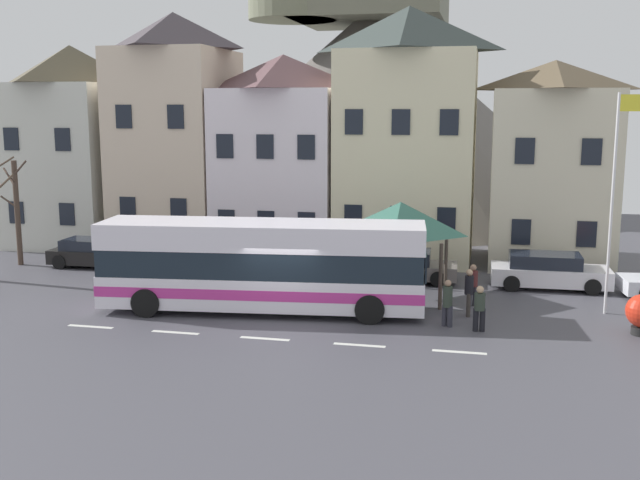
{
  "coord_description": "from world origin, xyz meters",
  "views": [
    {
      "loc": [
        6.65,
        -23.87,
        7.15
      ],
      "look_at": [
        0.4,
        4.0,
        2.1
      ],
      "focal_mm": 42.37,
      "sensor_mm": 36.0,
      "label": 1
    }
  ],
  "objects_px": {
    "bus_shelter": "(401,219)",
    "parked_car_03": "(194,258)",
    "transit_bus": "(262,267)",
    "pedestrian_00": "(448,302)",
    "hilltop_castle": "(369,100)",
    "bare_tree_01": "(17,210)",
    "townhouse_01": "(176,133)",
    "pedestrian_01": "(473,282)",
    "parked_car_00": "(93,253)",
    "townhouse_03": "(407,136)",
    "pedestrian_03": "(479,307)",
    "parked_car_02": "(402,266)",
    "townhouse_02": "(284,155)",
    "pedestrian_02": "(469,289)",
    "public_bench": "(387,270)",
    "townhouse_00": "(75,145)",
    "parked_car_01": "(548,271)",
    "flagpole": "(615,189)",
    "townhouse_04": "(551,163)"
  },
  "relations": [
    {
      "from": "townhouse_04",
      "to": "transit_bus",
      "type": "distance_m",
      "value": 15.66
    },
    {
      "from": "parked_car_02",
      "to": "bus_shelter",
      "type": "bearing_deg",
      "value": -87.75
    },
    {
      "from": "flagpole",
      "to": "pedestrian_01",
      "type": "bearing_deg",
      "value": 179.68
    },
    {
      "from": "hilltop_castle",
      "to": "pedestrian_02",
      "type": "xyz_separation_m",
      "value": [
        7.96,
        -28.03,
        -6.69
      ]
    },
    {
      "from": "townhouse_00",
      "to": "flagpole",
      "type": "height_order",
      "value": "townhouse_00"
    },
    {
      "from": "transit_bus",
      "to": "bus_shelter",
      "type": "bearing_deg",
      "value": 29.69
    },
    {
      "from": "bus_shelter",
      "to": "pedestrian_03",
      "type": "xyz_separation_m",
      "value": [
        3.06,
        -4.07,
        -2.19
      ]
    },
    {
      "from": "townhouse_03",
      "to": "bare_tree_01",
      "type": "bearing_deg",
      "value": -162.46
    },
    {
      "from": "bus_shelter",
      "to": "flagpole",
      "type": "height_order",
      "value": "flagpole"
    },
    {
      "from": "townhouse_01",
      "to": "hilltop_castle",
      "type": "bearing_deg",
      "value": 68.67
    },
    {
      "from": "townhouse_03",
      "to": "townhouse_04",
      "type": "height_order",
      "value": "townhouse_03"
    },
    {
      "from": "pedestrian_01",
      "to": "pedestrian_00",
      "type": "bearing_deg",
      "value": -104.71
    },
    {
      "from": "transit_bus",
      "to": "pedestrian_03",
      "type": "relative_size",
      "value": 7.69
    },
    {
      "from": "townhouse_00",
      "to": "pedestrian_00",
      "type": "relative_size",
      "value": 6.54
    },
    {
      "from": "townhouse_02",
      "to": "parked_car_01",
      "type": "height_order",
      "value": "townhouse_02"
    },
    {
      "from": "transit_bus",
      "to": "bus_shelter",
      "type": "distance_m",
      "value": 5.7
    },
    {
      "from": "parked_car_00",
      "to": "flagpole",
      "type": "height_order",
      "value": "flagpole"
    },
    {
      "from": "pedestrian_01",
      "to": "bare_tree_01",
      "type": "relative_size",
      "value": 0.32
    },
    {
      "from": "pedestrian_03",
      "to": "pedestrian_00",
      "type": "bearing_deg",
      "value": 161.71
    },
    {
      "from": "flagpole",
      "to": "pedestrian_00",
      "type": "bearing_deg",
      "value": -152.48
    },
    {
      "from": "townhouse_01",
      "to": "pedestrian_01",
      "type": "relative_size",
      "value": 7.61
    },
    {
      "from": "pedestrian_03",
      "to": "bare_tree_01",
      "type": "relative_size",
      "value": 0.31
    },
    {
      "from": "townhouse_00",
      "to": "parked_car_01",
      "type": "distance_m",
      "value": 24.93
    },
    {
      "from": "transit_bus",
      "to": "bare_tree_01",
      "type": "distance_m",
      "value": 14.24
    },
    {
      "from": "townhouse_02",
      "to": "townhouse_01",
      "type": "bearing_deg",
      "value": -178.24
    },
    {
      "from": "bus_shelter",
      "to": "public_bench",
      "type": "height_order",
      "value": "bus_shelter"
    },
    {
      "from": "hilltop_castle",
      "to": "townhouse_02",
      "type": "bearing_deg",
      "value": -94.6
    },
    {
      "from": "hilltop_castle",
      "to": "bus_shelter",
      "type": "relative_size",
      "value": 9.09
    },
    {
      "from": "townhouse_03",
      "to": "pedestrian_03",
      "type": "distance_m",
      "value": 13.04
    },
    {
      "from": "parked_car_03",
      "to": "bus_shelter",
      "type": "bearing_deg",
      "value": -15.14
    },
    {
      "from": "pedestrian_00",
      "to": "parked_car_03",
      "type": "bearing_deg",
      "value": 152.89
    },
    {
      "from": "transit_bus",
      "to": "pedestrian_00",
      "type": "height_order",
      "value": "transit_bus"
    },
    {
      "from": "transit_bus",
      "to": "flagpole",
      "type": "xyz_separation_m",
      "value": [
        11.89,
        2.32,
        2.78
      ]
    },
    {
      "from": "townhouse_02",
      "to": "townhouse_03",
      "type": "distance_m",
      "value": 6.23
    },
    {
      "from": "townhouse_00",
      "to": "parked_car_02",
      "type": "distance_m",
      "value": 19.37
    },
    {
      "from": "pedestrian_02",
      "to": "townhouse_03",
      "type": "bearing_deg",
      "value": 108.6
    },
    {
      "from": "bus_shelter",
      "to": "parked_car_03",
      "type": "relative_size",
      "value": 0.79
    },
    {
      "from": "townhouse_00",
      "to": "bus_shelter",
      "type": "height_order",
      "value": "townhouse_00"
    },
    {
      "from": "pedestrian_02",
      "to": "public_bench",
      "type": "height_order",
      "value": "pedestrian_02"
    },
    {
      "from": "parked_car_00",
      "to": "parked_car_03",
      "type": "relative_size",
      "value": 0.85
    },
    {
      "from": "public_bench",
      "to": "pedestrian_03",
      "type": "bearing_deg",
      "value": -58.75
    },
    {
      "from": "parked_car_01",
      "to": "townhouse_00",
      "type": "bearing_deg",
      "value": 165.67
    },
    {
      "from": "parked_car_00",
      "to": "pedestrian_01",
      "type": "height_order",
      "value": "pedestrian_01"
    },
    {
      "from": "townhouse_00",
      "to": "parked_car_03",
      "type": "bearing_deg",
      "value": -34.14
    },
    {
      "from": "townhouse_02",
      "to": "parked_car_03",
      "type": "height_order",
      "value": "townhouse_02"
    },
    {
      "from": "hilltop_castle",
      "to": "public_bench",
      "type": "relative_size",
      "value": 20.29
    },
    {
      "from": "townhouse_01",
      "to": "pedestrian_01",
      "type": "xyz_separation_m",
      "value": [
        15.06,
        -8.67,
        -4.98
      ]
    },
    {
      "from": "parked_car_03",
      "to": "public_bench",
      "type": "distance_m",
      "value": 8.42
    },
    {
      "from": "townhouse_03",
      "to": "parked_car_02",
      "type": "relative_size",
      "value": 2.59
    },
    {
      "from": "townhouse_00",
      "to": "townhouse_01",
      "type": "height_order",
      "value": "townhouse_01"
    }
  ]
}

